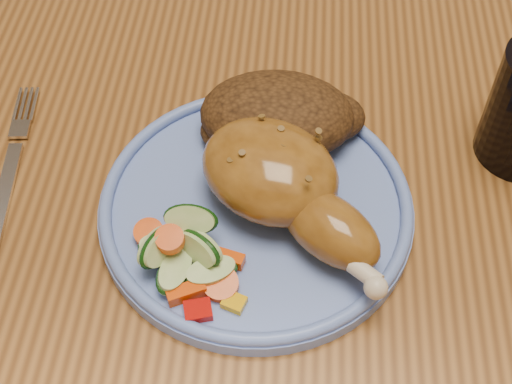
# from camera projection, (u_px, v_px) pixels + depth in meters

# --- Properties ---
(dining_table) EXTENTS (0.90, 1.40, 0.75)m
(dining_table) POSITION_uv_depth(u_px,v_px,m) (367.00, 217.00, 0.66)
(dining_table) COLOR brown
(dining_table) RESTS_ON ground
(plate) EXTENTS (0.24, 0.24, 0.01)m
(plate) POSITION_uv_depth(u_px,v_px,m) (256.00, 209.00, 0.55)
(plate) COLOR #5D79C8
(plate) RESTS_ON dining_table
(plate_rim) EXTENTS (0.24, 0.24, 0.01)m
(plate_rim) POSITION_uv_depth(u_px,v_px,m) (256.00, 200.00, 0.54)
(plate_rim) COLOR #5D79C8
(plate_rim) RESTS_ON plate
(chicken_leg) EXTENTS (0.16, 0.17, 0.06)m
(chicken_leg) POSITION_uv_depth(u_px,v_px,m) (284.00, 184.00, 0.52)
(chicken_leg) COLOR brown
(chicken_leg) RESTS_ON plate
(rice_pilaf) EXTENTS (0.13, 0.09, 0.05)m
(rice_pilaf) POSITION_uv_depth(u_px,v_px,m) (280.00, 117.00, 0.58)
(rice_pilaf) COLOR #442811
(rice_pilaf) RESTS_ON plate
(vegetable_pile) EXTENTS (0.09, 0.09, 0.04)m
(vegetable_pile) POSITION_uv_depth(u_px,v_px,m) (185.00, 254.00, 0.50)
(vegetable_pile) COLOR #A50A05
(vegetable_pile) RESTS_ON plate
(fork) EXTENTS (0.03, 0.15, 0.00)m
(fork) POSITION_uv_depth(u_px,v_px,m) (10.00, 170.00, 0.58)
(fork) COLOR silver
(fork) RESTS_ON dining_table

